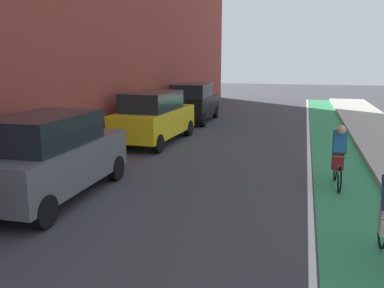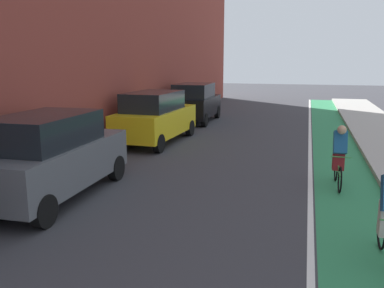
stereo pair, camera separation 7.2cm
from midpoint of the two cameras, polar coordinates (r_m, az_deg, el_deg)
name	(u,v)px [view 2 (the right image)]	position (r m, az deg, el deg)	size (l,w,h in m)	color
ground_plane	(228,158)	(13.43, 5.25, -2.02)	(86.39, 86.39, 0.00)	#38383D
bike_lane_paint	(337,152)	(15.21, 19.67, -1.03)	(1.60, 39.27, 0.00)	#2D8451
lane_divider_stripe	(310,150)	(15.17, 16.29, -0.84)	(0.12, 39.27, 0.00)	white
parked_suv_gray	(50,155)	(9.90, -19.00, -1.51)	(2.00, 4.44, 1.98)	#595B60
parked_suv_yellow_cab	(155,117)	(15.84, -5.02, 3.83)	(2.01, 4.62, 1.98)	yellow
parked_suv_black	(195,102)	(21.25, 0.47, 5.87)	(2.05, 4.32, 1.98)	black
cyclist_trailing	(339,156)	(10.91, 20.04, -1.53)	(0.48, 1.70, 1.60)	black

